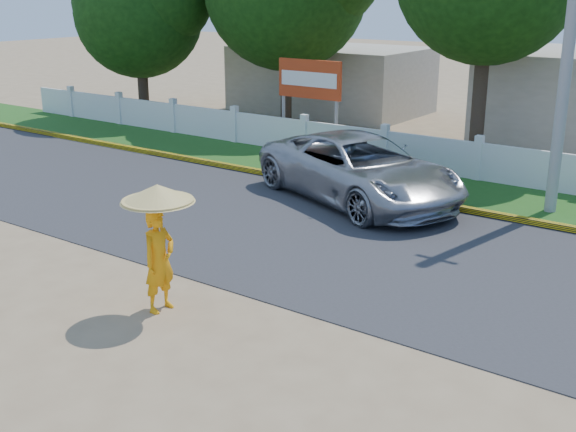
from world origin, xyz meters
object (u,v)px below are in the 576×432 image
object	(u,v)px
vehicle	(359,169)
billboard	(310,84)
utility_pole	(571,27)
monk_with_parasol	(158,229)

from	to	relation	value
vehicle	billboard	world-z (taller)	billboard
utility_pole	billboard	bearing A→B (deg)	162.19
vehicle	utility_pole	bearing A→B (deg)	-44.30
utility_pole	billboard	world-z (taller)	utility_pole
utility_pole	vehicle	bearing A→B (deg)	-156.17
billboard	utility_pole	bearing A→B (deg)	-17.81
vehicle	billboard	distance (m)	7.01
billboard	monk_with_parasol	bearing A→B (deg)	-66.20
utility_pole	billboard	xyz separation A→B (m)	(-9.20, 2.95, -2.28)
monk_with_parasol	billboard	xyz separation A→B (m)	(-5.54, 12.55, 0.69)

